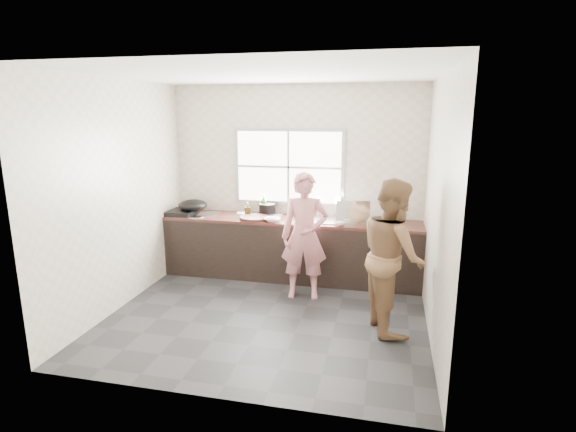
% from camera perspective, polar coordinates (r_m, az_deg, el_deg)
% --- Properties ---
extents(floor, '(3.60, 3.20, 0.01)m').
position_cam_1_polar(floor, '(5.37, -2.63, -12.54)').
color(floor, '#252527').
rests_on(floor, ground).
extents(ceiling, '(3.60, 3.20, 0.01)m').
position_cam_1_polar(ceiling, '(4.86, -2.98, 17.66)').
color(ceiling, silver).
rests_on(ceiling, wall_back).
extents(wall_back, '(3.60, 0.01, 2.70)m').
position_cam_1_polar(wall_back, '(6.48, 1.00, 4.48)').
color(wall_back, beige).
rests_on(wall_back, ground).
extents(wall_left, '(0.01, 3.20, 2.70)m').
position_cam_1_polar(wall_left, '(5.69, -20.62, 2.46)').
color(wall_left, silver).
rests_on(wall_left, ground).
extents(wall_right, '(0.01, 3.20, 2.70)m').
position_cam_1_polar(wall_right, '(4.79, 18.49, 0.79)').
color(wall_right, beige).
rests_on(wall_right, ground).
extents(wall_front, '(3.60, 0.01, 2.70)m').
position_cam_1_polar(wall_front, '(3.46, -9.90, -3.25)').
color(wall_front, beige).
rests_on(wall_front, ground).
extents(cabinet, '(3.60, 0.62, 0.82)m').
position_cam_1_polar(cabinet, '(6.39, 0.39, -4.30)').
color(cabinet, black).
rests_on(cabinet, floor).
extents(countertop, '(3.60, 0.64, 0.04)m').
position_cam_1_polar(countertop, '(6.27, 0.40, -0.54)').
color(countertop, '#3C1E18').
rests_on(countertop, cabinet).
extents(sink, '(0.55, 0.45, 0.02)m').
position_cam_1_polar(sink, '(6.20, 3.56, -0.49)').
color(sink, silver).
rests_on(sink, countertop).
extents(faucet, '(0.02, 0.02, 0.30)m').
position_cam_1_polar(faucet, '(6.37, 3.87, 1.19)').
color(faucet, silver).
rests_on(faucet, countertop).
extents(window_frame, '(1.60, 0.05, 1.10)m').
position_cam_1_polar(window_frame, '(6.46, 0.11, 6.25)').
color(window_frame, '#9EA0A5').
rests_on(window_frame, wall_back).
extents(window_glazing, '(1.50, 0.01, 1.00)m').
position_cam_1_polar(window_glazing, '(6.43, 0.06, 6.22)').
color(window_glazing, white).
rests_on(window_glazing, window_frame).
extents(woman, '(0.59, 0.42, 1.50)m').
position_cam_1_polar(woman, '(5.63, 2.11, -3.08)').
color(woman, '#D27E85').
rests_on(woman, floor).
extents(person_side, '(0.85, 0.96, 1.65)m').
position_cam_1_polar(person_side, '(4.92, 13.15, -4.89)').
color(person_side, brown).
rests_on(person_side, floor).
extents(cutting_board, '(0.50, 0.50, 0.04)m').
position_cam_1_polar(cutting_board, '(6.26, -4.26, -0.23)').
color(cutting_board, '#321913').
rests_on(cutting_board, countertop).
extents(cleaver, '(0.23, 0.16, 0.01)m').
position_cam_1_polar(cleaver, '(6.32, -1.66, 0.13)').
color(cleaver, silver).
rests_on(cleaver, cutting_board).
extents(bowl_mince, '(0.23, 0.23, 0.05)m').
position_cam_1_polar(bowl_mince, '(6.11, -1.98, -0.46)').
color(bowl_mince, white).
rests_on(bowl_mince, countertop).
extents(bowl_crabs, '(0.25, 0.25, 0.06)m').
position_cam_1_polar(bowl_crabs, '(6.07, 7.48, -0.62)').
color(bowl_crabs, silver).
rests_on(bowl_crabs, countertop).
extents(bowl_held, '(0.19, 0.19, 0.06)m').
position_cam_1_polar(bowl_held, '(5.95, 6.55, -0.90)').
color(bowl_held, silver).
rests_on(bowl_held, countertop).
extents(black_pot, '(0.25, 0.25, 0.17)m').
position_cam_1_polar(black_pot, '(6.49, -2.65, 0.84)').
color(black_pot, black).
rests_on(black_pot, countertop).
extents(plate_food, '(0.25, 0.25, 0.02)m').
position_cam_1_polar(plate_food, '(6.61, -5.61, 0.36)').
color(plate_food, silver).
rests_on(plate_food, countertop).
extents(bottle_green, '(0.13, 0.13, 0.29)m').
position_cam_1_polar(bottle_green, '(6.57, -3.11, 1.52)').
color(bottle_green, '#367C28').
rests_on(bottle_green, countertop).
extents(bottle_brown_tall, '(0.10, 0.10, 0.18)m').
position_cam_1_polar(bottle_brown_tall, '(6.46, -5.14, 0.80)').
color(bottle_brown_tall, '#3D2A0F').
rests_on(bottle_brown_tall, countertop).
extents(bottle_brown_short, '(0.13, 0.13, 0.17)m').
position_cam_1_polar(bottle_brown_short, '(6.57, -2.87, 1.01)').
color(bottle_brown_short, '#512414').
rests_on(bottle_brown_short, countertop).
extents(glass_jar, '(0.09, 0.09, 0.10)m').
position_cam_1_polar(glass_jar, '(6.66, -5.25, 0.82)').
color(glass_jar, silver).
rests_on(glass_jar, countertop).
extents(burner, '(0.44, 0.44, 0.06)m').
position_cam_1_polar(burner, '(6.75, -13.53, 0.50)').
color(burner, black).
rests_on(burner, countertop).
extents(wok, '(0.52, 0.52, 0.16)m').
position_cam_1_polar(wok, '(6.65, -11.99, 1.36)').
color(wok, black).
rests_on(wok, burner).
extents(dish_rack, '(0.48, 0.38, 0.33)m').
position_cam_1_polar(dish_rack, '(6.08, 8.13, 0.67)').
color(dish_rack, white).
rests_on(dish_rack, countertop).
extents(pot_lid_left, '(0.33, 0.33, 0.01)m').
position_cam_1_polar(pot_lid_left, '(6.54, -11.62, -0.03)').
color(pot_lid_left, silver).
rests_on(pot_lid_left, countertop).
extents(pot_lid_right, '(0.28, 0.28, 0.01)m').
position_cam_1_polar(pot_lid_right, '(6.66, -10.05, 0.29)').
color(pot_lid_right, '#A3A7AA').
rests_on(pot_lid_right, countertop).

